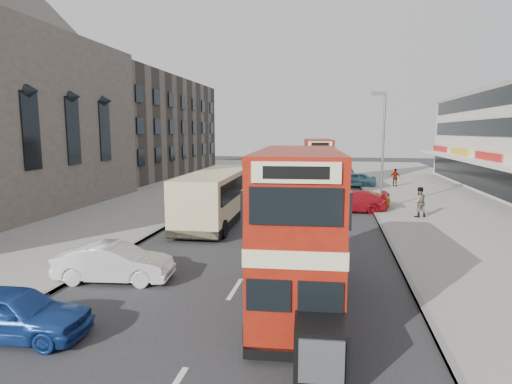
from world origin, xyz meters
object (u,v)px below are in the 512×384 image
Objects in this scene: bus_main at (298,228)px; car_right_a at (349,201)px; coach at (217,194)px; bus_second at (318,166)px; car_right_b at (358,199)px; car_left_near at (14,313)px; car_right_c at (353,180)px; street_lamp at (382,142)px; car_left_front at (114,263)px; cyclist at (338,192)px; pedestrian_far at (395,177)px; pedestrian_near at (419,202)px.

car_right_a is at bearing -101.37° from bus_main.
coach is at bearing -64.37° from car_right_a.
bus_main is at bearing 86.01° from bus_second.
car_right_b is at bearing -102.81° from bus_main.
car_right_c reaches higher than car_left_near.
car_left_near is at bearing 22.07° from bus_main.
car_right_c is (3.06, 29.54, -1.76)m from bus_main.
car_right_b is (-1.37, 1.12, -4.18)m from street_lamp.
street_lamp reaches higher than bus_main.
street_lamp reaches higher than car_left_near.
car_left_near is at bearing -119.40° from street_lamp.
coach is 10.87m from car_left_front.
bus_main is at bearing -101.78° from cyclist.
street_lamp is 4.67× the size of pedestrian_far.
car_right_a is at bearing -117.95° from pedestrian_far.
pedestrian_near reaches higher than car_left_near.
coach is 2.68× the size of car_left_near.
coach is at bearing -67.04° from bus_main.
street_lamp is 3.92× the size of cyclist.
coach reaches higher than car_right_b.
car_right_c is at bearing -127.32° from bus_second.
car_left_front is 21.62m from cyclist.
car_right_b is at bearing -117.67° from pedestrian_far.
car_left_front is 0.97× the size of car_right_b.
bus_main is at bearing -111.48° from pedestrian_far.
car_right_c is 15.39m from pedestrian_near.
pedestrian_near is 15.24m from pedestrian_far.
pedestrian_far is at bearing -107.00° from bus_main.
bus_second reaches higher than car_left_front.
coach is (-10.16, -5.21, -3.11)m from street_lamp.
car_right_c is 8.76m from cyclist.
car_left_front is 31.95m from pedestrian_far.
coach is 15.31m from car_left_near.
pedestrian_far is (0.66, 15.23, -0.09)m from pedestrian_near.
car_right_a is 1.15× the size of car_right_c.
coach is 10.89m from car_right_b.
car_right_c is at bearing -96.79° from pedestrian_near.
bus_second is at bearing -36.44° from car_right_c.
car_left_front is 19.68m from car_right_b.
coach is at bearing 61.36° from bus_second.
car_left_near is 4.45m from car_left_front.
car_left_near is 21.91m from car_right_a.
pedestrian_near is at bearing -60.34° from cyclist.
pedestrian_near is at bearing 63.21° from car_right_a.
pedestrian_far is at bearing -148.18° from bus_second.
street_lamp is at bearing -107.83° from bus_main.
car_left_near reaches higher than car_right_b.
car_right_a is (2.20, 16.29, -1.77)m from bus_main.
bus_second is 2.10× the size of car_left_near.
street_lamp is 23.80m from car_left_near.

